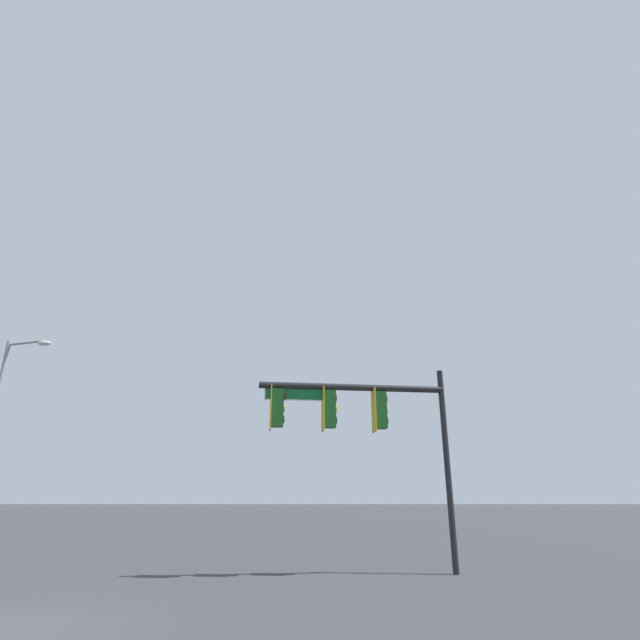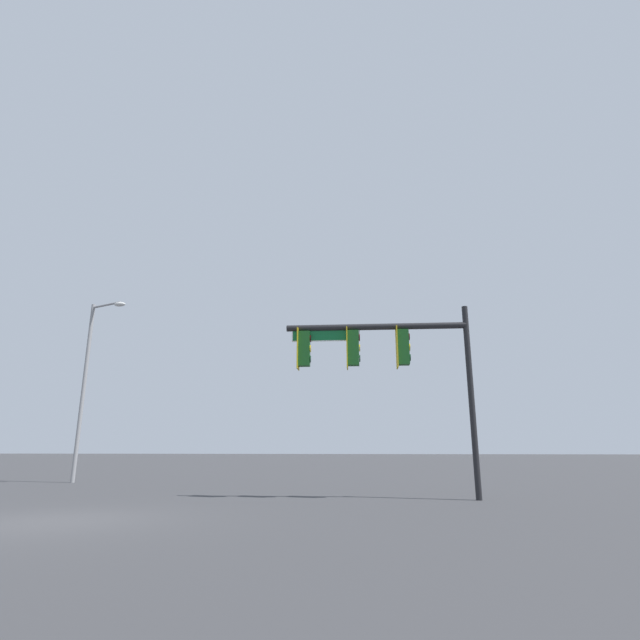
{
  "view_description": "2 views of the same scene",
  "coord_description": "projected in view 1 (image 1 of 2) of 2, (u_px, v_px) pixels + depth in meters",
  "views": [
    {
      "loc": [
        -4.94,
        8.91,
        1.96
      ],
      "look_at": [
        -5.01,
        -7.9,
        8.0
      ],
      "focal_mm": 28.0,
      "sensor_mm": 36.0,
      "label": 1
    },
    {
      "loc": [
        -7.32,
        9.29,
        1.37
      ],
      "look_at": [
        -4.06,
        -6.67,
        5.64
      ],
      "focal_mm": 28.0,
      "sensor_mm": 36.0,
      "label": 2
    }
  ],
  "objects": [
    {
      "name": "signal_pole_near",
      "position": [
        357.0,
        414.0,
        14.84
      ],
      "size": [
        5.67,
        1.01,
        5.74
      ],
      "color": "black",
      "rests_on": "ground_plane"
    }
  ]
}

